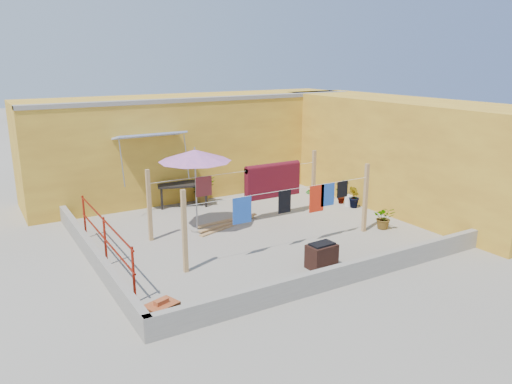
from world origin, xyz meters
TOP-DOWN VIEW (x-y plane):
  - ground at (0.00, 0.00)m, footprint 80.00×80.00m
  - wall_back at (0.50, 4.69)m, footprint 11.00×3.27m
  - wall_right at (5.20, 0.00)m, footprint 2.40×9.00m
  - parapet_front at (0.00, -3.58)m, footprint 8.30×0.16m
  - parapet_left at (-4.08, 0.00)m, footprint 0.16×7.30m
  - red_railing at (-3.85, -0.20)m, footprint 0.05×4.20m
  - clothesline_rig at (0.86, 0.53)m, footprint 5.09×2.35m
  - patio_umbrella at (-1.24, 0.83)m, footprint 1.98×1.98m
  - outdoor_table at (-0.63, 3.20)m, footprint 1.66×1.19m
  - brick_stack at (-3.70, -3.20)m, footprint 0.63×0.54m
  - lumber_pile at (-0.36, 0.81)m, footprint 2.02×0.79m
  - brazier at (0.10, -2.69)m, footprint 0.65×0.45m
  - white_basin at (0.12, -3.20)m, footprint 0.44×0.44m
  - water_jug_a at (3.70, 0.59)m, footprint 0.24×0.24m
  - water_jug_b at (3.64, 1.46)m, footprint 0.25×0.25m
  - green_hose at (3.70, 2.33)m, footprint 0.52×0.52m
  - plant_back_a at (0.02, 3.20)m, footprint 0.78×0.68m
  - plant_back_b at (1.92, 3.20)m, footprint 0.52×0.52m
  - plant_right_a at (3.70, 0.91)m, footprint 0.49×0.43m
  - plant_right_b at (3.70, 0.33)m, footprint 0.44×0.47m
  - plant_right_c at (3.10, -1.51)m, footprint 0.73×0.72m

SIDE VIEW (x-z plane):
  - ground at x=0.00m, z-range 0.00..0.00m
  - green_hose at x=3.70m, z-range 0.00..0.07m
  - white_basin at x=0.12m, z-range 0.00..0.08m
  - lumber_pile at x=-0.36m, z-range 0.00..0.12m
  - water_jug_a at x=3.70m, z-range -0.02..0.35m
  - water_jug_b at x=3.64m, z-range -0.02..0.36m
  - brick_stack at x=-3.70m, z-range -0.03..0.43m
  - parapet_front at x=0.00m, z-range 0.00..0.44m
  - parapet_left at x=-4.08m, z-range 0.00..0.44m
  - brazier at x=0.10m, z-range -0.01..0.55m
  - plant_right_c at x=3.10m, z-range 0.00..0.61m
  - plant_right_b at x=3.70m, z-range 0.00..0.69m
  - plant_back_b at x=1.92m, z-range 0.00..0.72m
  - plant_right_a at x=3.70m, z-range 0.00..0.77m
  - plant_back_a at x=0.02m, z-range 0.00..0.85m
  - outdoor_table at x=-0.63m, z-range 0.28..0.99m
  - red_railing at x=-3.85m, z-range 0.17..1.27m
  - clothesline_rig at x=0.86m, z-range 0.14..1.94m
  - wall_right at x=5.20m, z-range 0.00..3.20m
  - wall_back at x=0.50m, z-range 0.00..3.21m
  - patio_umbrella at x=-1.24m, z-range 0.89..3.11m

